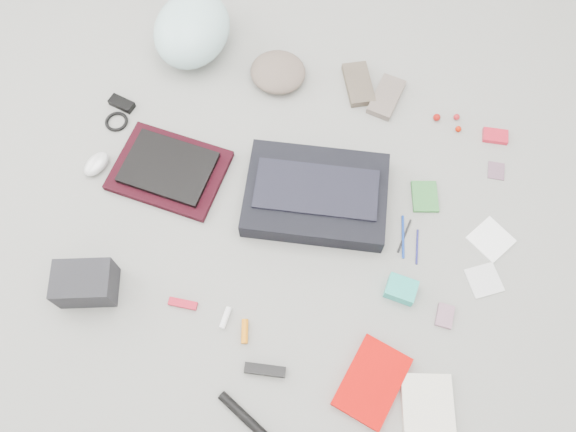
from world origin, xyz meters
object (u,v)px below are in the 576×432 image
(laptop, at_px, (168,167))
(camera_bag, at_px, (85,283))
(bike_helmet, at_px, (192,29))
(accordion_wallet, at_px, (401,289))
(messenger_bag, at_px, (316,195))
(book_red, at_px, (372,382))

(laptop, distance_m, camera_bag, 0.48)
(bike_helmet, bearing_deg, camera_bag, -88.92)
(accordion_wallet, bearing_deg, laptop, 171.34)
(laptop, bearing_deg, messenger_bag, 7.59)
(bike_helmet, height_order, accordion_wallet, bike_helmet)
(book_red, height_order, accordion_wallet, accordion_wallet)
(bike_helmet, bearing_deg, book_red, -47.52)
(messenger_bag, distance_m, bike_helmet, 0.81)
(messenger_bag, relative_size, bike_helmet, 1.37)
(book_red, distance_m, accordion_wallet, 0.30)
(camera_bag, distance_m, book_red, 0.94)
(messenger_bag, distance_m, book_red, 0.63)
(messenger_bag, xyz_separation_m, bike_helmet, (-0.63, 0.50, 0.07))
(messenger_bag, height_order, laptop, messenger_bag)
(laptop, bearing_deg, book_red, -27.44)
(messenger_bag, distance_m, accordion_wallet, 0.42)
(bike_helmet, distance_m, camera_bag, 1.02)
(laptop, distance_m, bike_helmet, 0.56)
(bike_helmet, bearing_deg, messenger_bag, -38.75)
(bike_helmet, bearing_deg, accordion_wallet, -37.16)
(bike_helmet, relative_size, book_red, 1.46)
(camera_bag, distance_m, accordion_wallet, 1.00)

